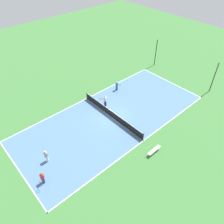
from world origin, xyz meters
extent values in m
plane|color=#3D7538|center=(0.00, 0.00, 0.00)|extent=(80.00, 80.00, 0.00)
cube|color=#4C729E|center=(0.00, 0.00, 0.01)|extent=(10.61, 24.13, 0.02)
cube|color=white|center=(-5.25, 0.00, 0.02)|extent=(0.10, 24.13, 0.00)
cube|color=white|center=(5.25, 0.00, 0.02)|extent=(0.10, 24.13, 0.00)
cube|color=white|center=(0.00, -12.02, 0.02)|extent=(10.61, 0.10, 0.00)
cube|color=white|center=(0.00, 12.02, 0.02)|extent=(10.61, 0.10, 0.00)
cube|color=white|center=(0.00, 0.00, 0.02)|extent=(10.61, 0.10, 0.00)
cylinder|color=black|center=(-5.15, 0.00, 0.55)|extent=(0.10, 0.10, 1.06)
cylinder|color=black|center=(5.15, 0.00, 0.55)|extent=(0.10, 0.10, 1.06)
cube|color=black|center=(0.00, 0.00, 0.53)|extent=(10.31, 0.03, 1.01)
cube|color=white|center=(0.00, 0.00, 1.00)|extent=(10.31, 0.04, 0.06)
cube|color=silver|center=(7.10, -0.44, 0.43)|extent=(0.36, 1.77, 0.04)
cylinder|color=#4C4C51|center=(7.10, -1.17, 0.21)|extent=(0.08, 0.08, 0.41)
cylinder|color=#4C4C51|center=(7.10, 0.29, 0.21)|extent=(0.08, 0.08, 0.41)
cube|color=#4C4C51|center=(-3.99, 4.51, 0.38)|extent=(0.27, 0.22, 0.72)
cylinder|color=blue|center=(-3.99, 4.51, 0.99)|extent=(0.39, 0.39, 0.50)
sphere|color=beige|center=(-3.99, 4.51, 1.35)|extent=(0.21, 0.21, 0.21)
cylinder|color=#262626|center=(-3.67, 4.53, 1.11)|extent=(0.28, 0.05, 0.03)
torus|color=black|center=(-3.39, 4.56, 1.11)|extent=(0.33, 0.33, 0.02)
cube|color=black|center=(-2.30, 0.88, 0.43)|extent=(0.30, 0.32, 0.81)
cylinder|color=silver|center=(-2.30, 0.88, 1.12)|extent=(0.49, 0.49, 0.57)
sphere|color=tan|center=(-2.30, 0.88, 1.52)|extent=(0.24, 0.24, 0.24)
cylinder|color=#262626|center=(-2.46, 0.60, 1.26)|extent=(0.17, 0.26, 0.03)
torus|color=black|center=(-2.60, 0.36, 1.26)|extent=(0.42, 0.42, 0.02)
cube|color=navy|center=(2.49, -10.80, 0.38)|extent=(0.32, 0.30, 0.72)
cylinder|color=red|center=(2.49, -10.80, 0.99)|extent=(0.50, 0.50, 0.50)
sphere|color=brown|center=(2.49, -10.80, 1.35)|extent=(0.22, 0.22, 0.22)
cylinder|color=#262626|center=(2.76, -10.97, 1.12)|extent=(0.25, 0.18, 0.03)
torus|color=black|center=(2.99, -11.12, 1.12)|extent=(0.42, 0.42, 0.02)
cube|color=white|center=(0.55, -9.33, 0.41)|extent=(0.31, 0.32, 0.77)
cylinder|color=gray|center=(0.55, -9.33, 1.06)|extent=(0.50, 0.50, 0.54)
sphere|color=beige|center=(0.55, -9.33, 1.44)|extent=(0.23, 0.23, 0.23)
sphere|color=#CCE033|center=(-3.29, 9.67, 0.06)|extent=(0.07, 0.07, 0.07)
sphere|color=#CCE033|center=(-4.70, -1.16, 0.06)|extent=(0.07, 0.07, 0.07)
sphere|color=#CCE033|center=(0.31, 5.79, 0.06)|extent=(0.07, 0.07, 0.07)
cylinder|color=black|center=(-5.17, 14.38, 2.24)|extent=(0.12, 0.12, 4.49)
cylinder|color=black|center=(5.17, 14.38, 2.24)|extent=(0.12, 0.12, 4.49)
camera|label=1|loc=(15.09, -13.56, 18.31)|focal=35.00mm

